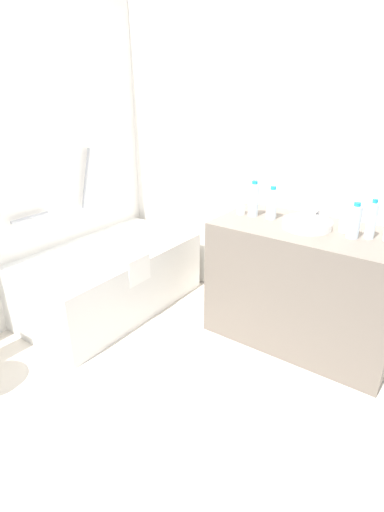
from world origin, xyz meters
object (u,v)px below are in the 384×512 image
at_px(sink_basin, 307,224).
at_px(drinking_glass_2, 345,225).
at_px(bathtub, 110,276).
at_px(sink_faucet, 317,216).
at_px(water_bottle_1, 254,200).
at_px(drinking_glass_0, 241,208).
at_px(water_bottle_2, 272,204).
at_px(water_bottle_3, 354,222).
at_px(water_bottle_0, 372,220).

xyz_separation_m(sink_basin, drinking_glass_2, (0.07, -0.22, 0.02)).
bearing_deg(sink_basin, drinking_glass_2, -71.55).
height_order(bathtub, drinking_glass_2, bathtub).
xyz_separation_m(sink_basin, sink_faucet, (0.19, 0.00, 0.01)).
distance_m(water_bottle_1, drinking_glass_0, 0.12).
bearing_deg(water_bottle_1, water_bottle_2, -82.77).
relative_size(water_bottle_1, water_bottle_3, 1.13).
height_order(water_bottle_3, drinking_glass_0, water_bottle_3).
height_order(bathtub, water_bottle_2, bathtub).
xyz_separation_m(water_bottle_2, drinking_glass_0, (-0.03, 0.22, -0.06)).
height_order(bathtub, water_bottle_3, bathtub).
xyz_separation_m(bathtub, water_bottle_2, (0.51, -1.12, 0.67)).
distance_m(water_bottle_0, water_bottle_2, 0.64).
xyz_separation_m(sink_faucet, water_bottle_1, (-0.16, 0.40, 0.08)).
distance_m(sink_basin, drinking_glass_0, 0.49).
height_order(sink_basin, drinking_glass_0, drinking_glass_0).
bearing_deg(water_bottle_2, sink_faucet, -62.27).
relative_size(water_bottle_0, drinking_glass_2, 2.98).
relative_size(water_bottle_2, water_bottle_3, 1.03).
bearing_deg(water_bottle_3, water_bottle_1, 86.95).
relative_size(bathtub, sink_faucet, 9.38).
bearing_deg(water_bottle_2, water_bottle_1, 97.23).
xyz_separation_m(water_bottle_0, water_bottle_1, (-0.01, 0.77, 0.00)).
bearing_deg(sink_faucet, water_bottle_3, -124.29).
height_order(drinking_glass_0, drinking_glass_2, drinking_glass_0).
xyz_separation_m(bathtub, sink_faucet, (0.65, -1.39, 0.60)).
distance_m(sink_basin, water_bottle_2, 0.29).
relative_size(drinking_glass_0, drinking_glass_2, 1.04).
height_order(sink_faucet, water_bottle_3, water_bottle_3).
relative_size(water_bottle_0, water_bottle_2, 1.07).
relative_size(bathtub, water_bottle_1, 5.73).
distance_m(sink_basin, water_bottle_1, 0.41).
bearing_deg(sink_faucet, sink_basin, 180.00).
relative_size(sink_faucet, water_bottle_2, 0.67).
relative_size(water_bottle_2, drinking_glass_2, 2.79).
relative_size(bathtub, drinking_glass_2, 17.57).
bearing_deg(bathtub, water_bottle_0, -74.10).
xyz_separation_m(sink_faucet, water_bottle_3, (-0.20, -0.29, 0.07)).
height_order(sink_basin, water_bottle_2, water_bottle_2).
bearing_deg(sink_faucet, water_bottle_0, -111.55).
height_order(bathtub, water_bottle_0, bathtub).
xyz_separation_m(bathtub, drinking_glass_2, (0.54, -1.61, 0.61)).
relative_size(water_bottle_0, water_bottle_3, 1.10).
xyz_separation_m(bathtub, water_bottle_3, (0.45, -1.68, 0.67)).
bearing_deg(drinking_glass_0, bathtub, 117.83).
bearing_deg(water_bottle_1, water_bottle_3, -93.05).
distance_m(water_bottle_2, water_bottle_3, 0.56).
distance_m(bathtub, water_bottle_3, 1.87).
xyz_separation_m(sink_basin, water_bottle_3, (-0.01, -0.29, 0.08)).
xyz_separation_m(water_bottle_1, water_bottle_3, (-0.04, -0.69, -0.01)).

